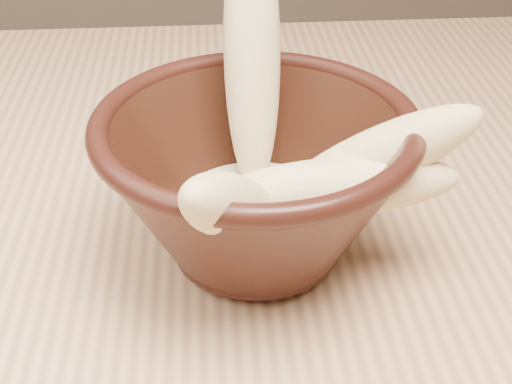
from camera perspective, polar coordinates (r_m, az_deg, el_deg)
table at (r=0.64m, az=17.49°, el=-6.37°), size 1.20×0.80×0.75m
bowl at (r=0.47m, az=-0.00°, el=1.00°), size 0.21×0.21×0.11m
milk_puddle at (r=0.49m, az=-0.00°, el=-1.80°), size 0.12×0.12×0.02m
banana_upright at (r=0.49m, az=-0.32°, el=11.29°), size 0.04×0.11×0.19m
banana_right at (r=0.46m, az=9.29°, el=2.52°), size 0.15×0.08×0.12m
banana_across at (r=0.45m, az=6.04°, el=0.30°), size 0.17×0.05×0.06m
banana_front at (r=0.41m, az=-1.92°, el=-1.24°), size 0.09×0.14×0.11m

